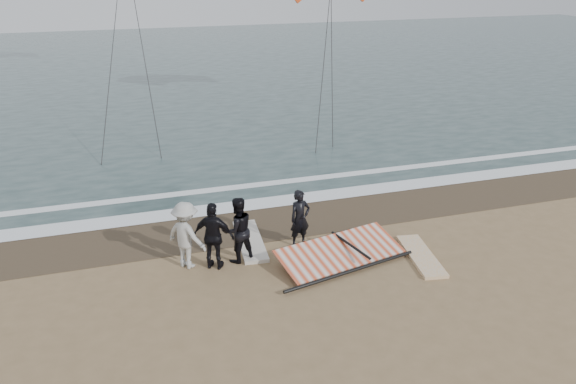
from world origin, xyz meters
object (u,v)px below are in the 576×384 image
at_px(sail_rig, 336,253).
at_px(board_white, 421,256).
at_px(man_main, 300,218).
at_px(board_cream, 250,241).

bearing_deg(sail_rig, board_white, -15.59).
bearing_deg(man_main, board_white, -40.06).
height_order(man_main, board_cream, man_main).
xyz_separation_m(board_white, sail_rig, (-2.33, 0.65, 0.15)).
relative_size(board_cream, sail_rig, 0.64).
height_order(board_white, board_cream, board_cream).
distance_m(board_cream, sail_rig, 2.68).
height_order(man_main, board_white, man_main).
distance_m(board_white, sail_rig, 2.43).
bearing_deg(sail_rig, man_main, 123.33).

